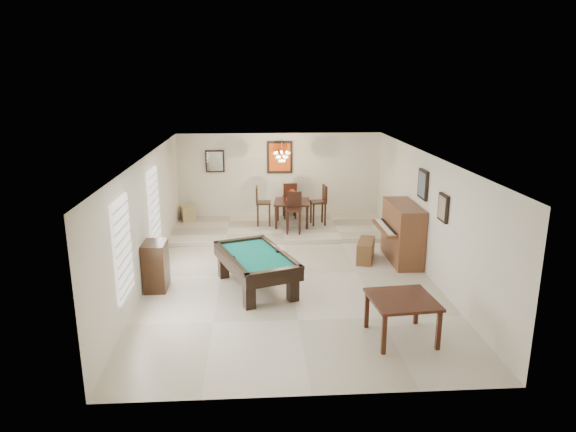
{
  "coord_description": "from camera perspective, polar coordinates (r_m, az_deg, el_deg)",
  "views": [
    {
      "loc": [
        -0.71,
        -10.55,
        4.19
      ],
      "look_at": [
        0.0,
        0.6,
        1.15
      ],
      "focal_mm": 32.0,
      "sensor_mm": 36.0,
      "label": 1
    }
  ],
  "objects": [
    {
      "name": "ceiling",
      "position": [
        10.69,
        0.21,
        6.67
      ],
      "size": [
        6.0,
        9.0,
        0.04
      ],
      "primitive_type": "cube",
      "color": "white",
      "rests_on": "wall_back"
    },
    {
      "name": "wall_right",
      "position": [
        11.55,
        15.22,
        0.19
      ],
      "size": [
        0.04,
        9.0,
        2.6
      ],
      "primitive_type": "cube",
      "color": "silver",
      "rests_on": "ground_plane"
    },
    {
      "name": "apothecary_chest",
      "position": [
        10.75,
        -14.47,
        -5.38
      ],
      "size": [
        0.44,
        0.66,
        0.99
      ],
      "primitive_type": "cube",
      "color": "black",
      "rests_on": "ground_plane"
    },
    {
      "name": "wall_front",
      "position": [
        6.74,
        2.79,
        -10.18
      ],
      "size": [
        6.0,
        0.04,
        2.6
      ],
      "primitive_type": "cube",
      "color": "silver",
      "rests_on": "ground_plane"
    },
    {
      "name": "corner_bench",
      "position": [
        15.28,
        -11.03,
        0.31
      ],
      "size": [
        0.5,
        0.57,
        0.43
      ],
      "primitive_type": "cube",
      "rotation": [
        0.0,
        0.0,
        0.31
      ],
      "color": "tan",
      "rests_on": "dining_step"
    },
    {
      "name": "piano_bench",
      "position": [
        12.21,
        8.63,
        -3.81
      ],
      "size": [
        0.59,
        0.94,
        0.49
      ],
      "primitive_type": "cube",
      "rotation": [
        0.0,
        0.0,
        -0.31
      ],
      "color": "brown",
      "rests_on": "ground_plane"
    },
    {
      "name": "wall_left",
      "position": [
        11.17,
        -15.34,
        -0.32
      ],
      "size": [
        0.04,
        9.0,
        2.6
      ],
      "primitive_type": "cube",
      "color": "silver",
      "rests_on": "ground_plane"
    },
    {
      "name": "dining_chair_north",
      "position": [
        15.2,
        0.16,
        1.79
      ],
      "size": [
        0.42,
        0.42,
        1.08
      ],
      "primitive_type": null,
      "rotation": [
        0.0,
        0.0,
        3.19
      ],
      "color": "black",
      "rests_on": "dining_step"
    },
    {
      "name": "dining_table",
      "position": [
        14.49,
        0.44,
        0.57
      ],
      "size": [
        1.07,
        1.07,
        0.81
      ],
      "primitive_type": null,
      "rotation": [
        0.0,
        0.0,
        -0.1
      ],
      "color": "black",
      "rests_on": "dining_step"
    },
    {
      "name": "back_mirror",
      "position": [
        15.24,
        -8.12,
        6.05
      ],
      "size": [
        0.55,
        0.06,
        0.65
      ],
      "primitive_type": "cube",
      "color": "white",
      "rests_on": "wall_back"
    },
    {
      "name": "flower_vase",
      "position": [
        14.36,
        0.44,
        2.58
      ],
      "size": [
        0.15,
        0.15,
        0.22
      ],
      "primitive_type": null,
      "rotation": [
        0.0,
        0.0,
        -0.21
      ],
      "color": "#A1240D",
      "rests_on": "dining_table"
    },
    {
      "name": "dining_chair_east",
      "position": [
        14.52,
        3.36,
        1.22
      ],
      "size": [
        0.46,
        0.46,
        1.13
      ],
      "primitive_type": null,
      "rotation": [
        0.0,
        0.0,
        -1.45
      ],
      "color": "black",
      "rests_on": "dining_step"
    },
    {
      "name": "dining_chair_south",
      "position": [
        13.71,
        0.63,
        0.34
      ],
      "size": [
        0.45,
        0.45,
        1.1
      ],
      "primitive_type": null,
      "rotation": [
        0.0,
        0.0,
        -0.12
      ],
      "color": "black",
      "rests_on": "dining_step"
    },
    {
      "name": "chandelier",
      "position": [
        13.91,
        -0.68,
        7.0
      ],
      "size": [
        0.44,
        0.44,
        0.6
      ],
      "primitive_type": null,
      "color": "#FFE5B2",
      "rests_on": "ceiling"
    },
    {
      "name": "window_left_front",
      "position": [
        9.09,
        -17.89,
        -3.41
      ],
      "size": [
        0.06,
        1.0,
        1.7
      ],
      "primitive_type": "cube",
      "color": "white",
      "rests_on": "wall_left"
    },
    {
      "name": "right_picture_lower",
      "position": [
        10.53,
        16.88,
        0.88
      ],
      "size": [
        0.06,
        0.45,
        0.55
      ],
      "primitive_type": "cube",
      "color": "gray",
      "rests_on": "wall_right"
    },
    {
      "name": "square_table",
      "position": [
        8.79,
        12.47,
        -11.02
      ],
      "size": [
        1.12,
        1.12,
        0.71
      ],
      "primitive_type": null,
      "rotation": [
        0.0,
        0.0,
        0.09
      ],
      "color": "black",
      "rests_on": "ground_plane"
    },
    {
      "name": "back_painting",
      "position": [
        15.2,
        -0.93,
        6.55
      ],
      "size": [
        0.75,
        0.06,
        0.95
      ],
      "primitive_type": "cube",
      "color": "#D84C14",
      "rests_on": "wall_back"
    },
    {
      "name": "dining_chair_west",
      "position": [
        14.46,
        -2.73,
        1.14
      ],
      "size": [
        0.42,
        0.42,
        1.11
      ],
      "primitive_type": null,
      "rotation": [
        0.0,
        0.0,
        1.55
      ],
      "color": "black",
      "rests_on": "dining_step"
    },
    {
      "name": "wall_back",
      "position": [
        15.34,
        -0.93,
        4.36
      ],
      "size": [
        6.0,
        0.04,
        2.6
      ],
      "primitive_type": "cube",
      "color": "silver",
      "rests_on": "ground_plane"
    },
    {
      "name": "right_picture_upper",
      "position": [
        11.68,
        14.78,
        3.41
      ],
      "size": [
        0.06,
        0.55,
        0.65
      ],
      "primitive_type": "cube",
      "color": "slate",
      "rests_on": "wall_right"
    },
    {
      "name": "ground_plane",
      "position": [
        11.37,
        0.19,
        -6.44
      ],
      "size": [
        6.0,
        9.0,
        0.02
      ],
      "primitive_type": "cube",
      "color": "beige"
    },
    {
      "name": "upright_piano",
      "position": [
        12.2,
        11.89,
        -1.83
      ],
      "size": [
        0.92,
        1.63,
        1.36
      ],
      "primitive_type": null,
      "color": "brown",
      "rests_on": "ground_plane"
    },
    {
      "name": "pool_table",
      "position": [
        10.51,
        -3.56,
        -6.2
      ],
      "size": [
        1.81,
        2.4,
        0.71
      ],
      "primitive_type": null,
      "rotation": [
        0.0,
        0.0,
        0.35
      ],
      "color": "black",
      "rests_on": "ground_plane"
    },
    {
      "name": "dining_step",
      "position": [
        14.42,
        -0.67,
        -1.42
      ],
      "size": [
        6.0,
        2.5,
        0.12
      ],
      "primitive_type": "cube",
      "color": "beige",
      "rests_on": "ground_plane"
    },
    {
      "name": "window_left_rear",
      "position": [
        11.71,
        -14.66,
        0.94
      ],
      "size": [
        0.06,
        1.0,
        1.7
      ],
      "primitive_type": "cube",
      "color": "white",
      "rests_on": "wall_left"
    }
  ]
}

